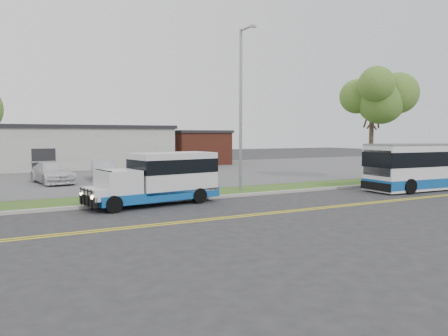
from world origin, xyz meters
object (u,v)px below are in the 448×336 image
transit_bus (437,166)px  parked_car_a (103,170)px  shuttle_bus (162,177)px  streetlight_near (241,104)px  tree_east (372,96)px  parked_car_b (52,173)px

transit_bus → parked_car_a: 22.97m
shuttle_bus → transit_bus: transit_bus is taller
streetlight_near → parked_car_a: (-5.83, 10.25, -4.41)m
tree_east → shuttle_bus: size_ratio=1.22×
parked_car_b → shuttle_bus: bearing=-80.5°
shuttle_bus → parked_car_b: (-3.72, 11.49, -0.52)m
transit_bus → shuttle_bus: bearing=174.7°
tree_east → transit_bus: size_ratio=0.79×
shuttle_bus → transit_bus: bearing=-17.0°
parked_car_b → parked_car_a: bearing=3.9°
streetlight_near → parked_car_b: bearing=135.0°
shuttle_bus → tree_east: bearing=-1.1°
parked_car_a → shuttle_bus: bearing=-81.5°
streetlight_near → transit_bus: bearing=-21.0°
shuttle_bus → transit_bus: 17.68m
tree_east → shuttle_bus: tree_east is taller
tree_east → parked_car_b: 23.07m
transit_bus → parked_car_b: bearing=149.4°
tree_east → streetlight_near: size_ratio=0.88×
streetlight_near → shuttle_bus: bearing=-160.6°
streetlight_near → shuttle_bus: size_ratio=1.39×
tree_east → parked_car_a: (-16.83, 9.98, -5.38)m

